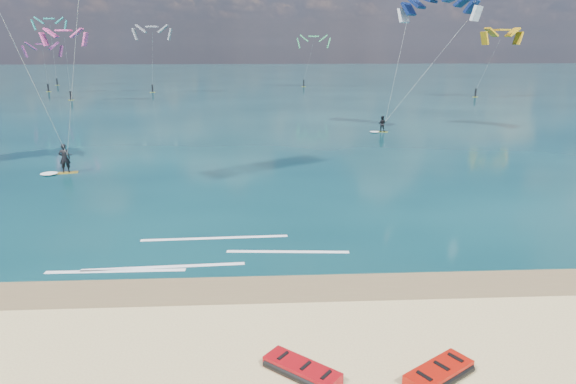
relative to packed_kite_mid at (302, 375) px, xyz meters
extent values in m
plane|color=tan|center=(-3.46, 42.26, 0.00)|extent=(320.00, 320.00, 0.00)
cube|color=brown|center=(-3.46, 5.26, 0.00)|extent=(320.00, 2.40, 0.01)
cube|color=#082930|center=(-3.46, 106.26, 0.02)|extent=(320.00, 200.00, 0.04)
cube|color=yellow|center=(-14.62, 23.34, 0.07)|extent=(1.59, 0.80, 0.07)
imported|color=black|center=(-14.62, 23.34, 1.11)|extent=(0.81, 0.61, 2.01)
cylinder|color=black|center=(-14.28, 23.00, 1.40)|extent=(0.61, 0.18, 0.04)
cube|color=#B7CB1E|center=(11.24, 39.02, 0.07)|extent=(1.30, 0.87, 0.06)
imported|color=black|center=(11.24, 39.02, 0.88)|extent=(0.93, 0.82, 1.58)
cylinder|color=black|center=(11.51, 38.74, 1.15)|extent=(0.47, 0.24, 0.04)
cube|color=white|center=(0.07, 8.56, 0.04)|extent=(5.34, 0.62, 0.01)
cube|color=white|center=(-5.06, 7.26, 0.04)|extent=(6.56, 0.59, 0.01)
cube|color=white|center=(-3.25, 10.36, 0.04)|extent=(6.80, 0.49, 0.01)
cube|color=white|center=(-6.91, 6.96, 0.04)|extent=(5.54, 0.29, 0.01)
camera|label=1|loc=(-1.04, -12.11, 8.83)|focal=32.00mm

